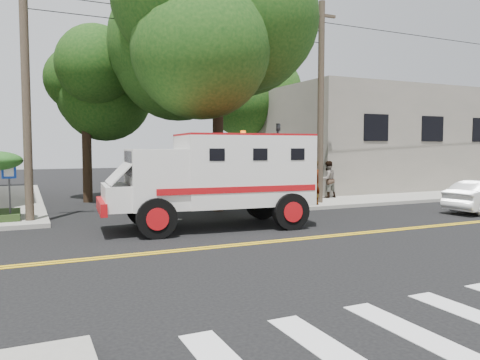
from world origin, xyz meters
name	(u,v)px	position (x,y,z in m)	size (l,w,h in m)	color
ground	(257,243)	(0.00, 0.00, 0.00)	(100.00, 100.00, 0.00)	black
sidewalk_ne	(348,186)	(13.50, 13.50, 0.07)	(17.00, 17.00, 0.15)	gray
building_right	(362,139)	(15.00, 14.00, 3.15)	(14.00, 12.00, 6.00)	slate
utility_pole_left	(26,91)	(-5.60, 6.00, 4.50)	(0.28, 0.28, 9.00)	#382D23
utility_pole_right	(321,105)	(6.30, 6.20, 4.50)	(0.28, 0.28, 9.00)	#382D23
tree_main	(231,33)	(1.94, 6.21, 7.20)	(6.08, 5.70, 9.85)	black
tree_left	(93,81)	(-2.68, 11.79, 5.73)	(4.48, 4.20, 7.70)	black
tree_right	(269,94)	(8.84, 15.77, 6.09)	(4.80, 4.50, 8.20)	black
traffic_signal	(278,157)	(3.80, 5.60, 2.23)	(0.15, 0.18, 3.60)	#3F3F42
accessibility_sign	(9,185)	(-6.20, 6.17, 1.37)	(0.45, 0.10, 2.02)	#3F3F42
armored_truck	(218,174)	(0.00, 2.81, 1.74)	(6.89, 3.18, 3.05)	silver
pedestrian_a	(314,183)	(5.50, 5.50, 1.11)	(0.70, 0.46, 1.91)	gray
pedestrian_b	(328,179)	(7.76, 7.64, 1.05)	(0.88, 0.68, 1.80)	gray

